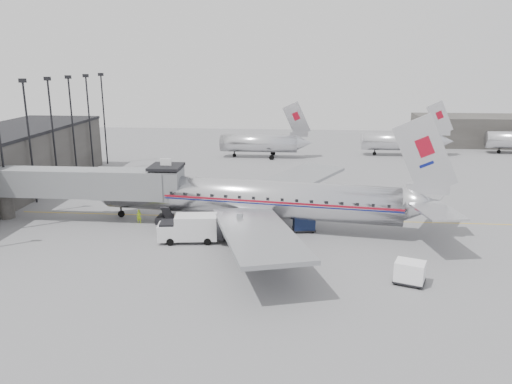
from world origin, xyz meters
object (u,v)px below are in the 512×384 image
baggage_cart_navy (304,222)px  ramp_worker (139,216)px  baggage_cart_white (410,272)px  service_van (189,228)px  airliner (255,198)px

baggage_cart_navy → ramp_worker: 18.03m
baggage_cart_white → ramp_worker: 29.38m
service_van → baggage_cart_navy: bearing=13.1°
airliner → ramp_worker: size_ratio=25.56×
airliner → ramp_worker: 13.01m
baggage_cart_white → ramp_worker: size_ratio=1.84×
service_van → ramp_worker: (-6.67, 5.13, -0.64)m
baggage_cart_white → ramp_worker: bearing=174.3°
baggage_cart_navy → ramp_worker: bearing=168.6°
ramp_worker → baggage_cart_navy: bearing=-1.6°
service_van → baggage_cart_white: 21.19m
ramp_worker → service_van: bearing=-35.9°
baggage_cart_navy → baggage_cart_white: (8.35, -12.00, 0.04)m
airliner → baggage_cart_navy: airliner is taller
baggage_cart_navy → ramp_worker: (-18.00, 1.00, -0.17)m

